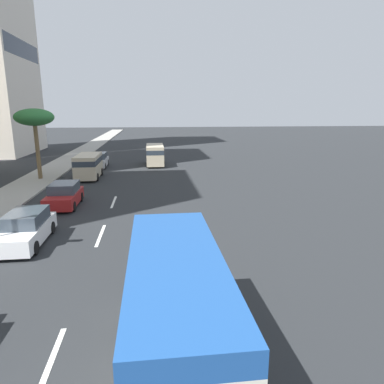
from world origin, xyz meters
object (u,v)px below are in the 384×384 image
(car_sixth, at_px, (98,160))
(car_fourth, at_px, (64,195))
(car_fifth, at_px, (26,229))
(van_seventh, at_px, (155,154))
(palm_tree, at_px, (34,118))
(minibus_third, at_px, (176,313))
(van_lead, at_px, (88,165))

(car_sixth, bearing_deg, car_fourth, 0.33)
(car_fourth, relative_size, car_fifth, 0.92)
(van_seventh, bearing_deg, palm_tree, 125.25)
(car_fifth, bearing_deg, minibus_third, 34.90)
(minibus_third, relative_size, palm_tree, 1.02)
(car_fourth, xyz_separation_m, van_seventh, (17.17, -6.38, 0.61))
(minibus_third, relative_size, car_sixth, 1.47)
(minibus_third, relative_size, car_fourth, 1.59)
(car_fourth, xyz_separation_m, car_fifth, (-6.73, 0.21, 0.00))
(van_seventh, xyz_separation_m, palm_tree, (-7.63, 10.80, 4.28))
(car_sixth, height_order, van_seventh, van_seventh)
(van_lead, relative_size, car_fifth, 1.08)
(car_fifth, height_order, palm_tree, palm_tree)
(minibus_third, bearing_deg, van_seventh, 0.05)
(minibus_third, bearing_deg, van_lead, 13.88)
(van_lead, distance_m, palm_tree, 6.18)
(car_fifth, bearing_deg, van_lead, 179.36)
(car_sixth, xyz_separation_m, van_seventh, (0.68, -6.47, 0.59))
(car_fifth, distance_m, van_seventh, 24.79)
(palm_tree, bearing_deg, car_sixth, -31.88)
(car_sixth, bearing_deg, van_seventh, 95.99)
(van_lead, xyz_separation_m, minibus_third, (-26.07, -6.44, 0.44))
(car_sixth, distance_m, palm_tree, 9.52)
(car_fourth, bearing_deg, van_seventh, 159.62)
(minibus_third, height_order, palm_tree, palm_tree)
(minibus_third, bearing_deg, car_fourth, 21.56)
(van_lead, bearing_deg, van_seventh, 138.80)
(car_fifth, relative_size, van_seventh, 0.83)
(car_fifth, bearing_deg, palm_tree, -165.51)
(van_lead, relative_size, palm_tree, 0.75)
(car_sixth, bearing_deg, car_fifth, -0.29)
(van_seventh, bearing_deg, car_fourth, 159.62)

